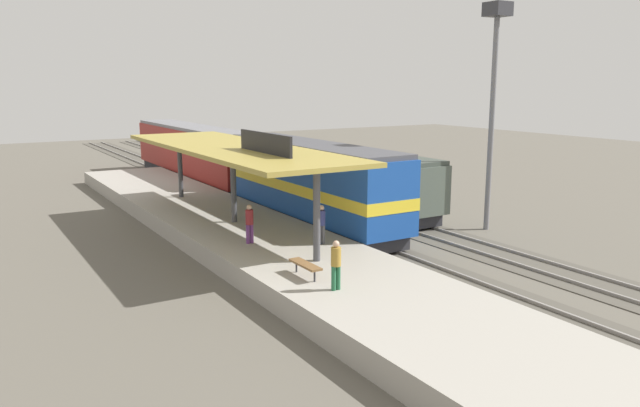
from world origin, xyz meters
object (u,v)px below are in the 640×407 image
(person_walking, at_px, (250,222))
(person_boarding, at_px, (321,223))
(locomotive, at_px, (311,184))
(freight_car, at_px, (364,181))
(light_mast, at_px, (494,69))
(platform_bench, at_px, (305,265))
(passenger_carriage_single, at_px, (194,153))
(person_waiting, at_px, (336,263))

(person_walking, xyz_separation_m, person_boarding, (2.57, -1.74, 0.00))
(locomotive, bearing_deg, person_walking, -141.95)
(locomotive, height_order, person_boarding, locomotive)
(locomotive, height_order, freight_car, locomotive)
(light_mast, bearing_deg, person_walking, 176.62)
(person_boarding, bearing_deg, freight_car, 45.34)
(locomotive, height_order, person_walking, locomotive)
(person_walking, bearing_deg, person_boarding, -34.00)
(person_walking, bearing_deg, freight_car, 30.57)
(platform_bench, height_order, passenger_carriage_single, passenger_carriage_single)
(locomotive, relative_size, passenger_carriage_single, 0.72)
(platform_bench, height_order, person_waiting, person_waiting)
(platform_bench, height_order, freight_car, freight_car)
(passenger_carriage_single, relative_size, freight_car, 1.67)
(platform_bench, bearing_deg, locomotive, 58.47)
(light_mast, bearing_deg, freight_car, 114.92)
(platform_bench, distance_m, person_waiting, 1.84)
(passenger_carriage_single, bearing_deg, platform_bench, -102.19)
(passenger_carriage_single, distance_m, person_waiting, 30.12)
(locomotive, relative_size, person_waiting, 8.44)
(passenger_carriage_single, xyz_separation_m, light_mast, (7.80, -23.27, 6.08))
(locomotive, xyz_separation_m, passenger_carriage_single, (0.00, 18.00, -0.10))
(freight_car, distance_m, light_mast, 9.95)
(passenger_carriage_single, distance_m, light_mast, 25.28)
(person_waiting, xyz_separation_m, person_walking, (0.12, 7.08, 0.00))
(passenger_carriage_single, relative_size, light_mast, 1.71)
(locomotive, height_order, passenger_carriage_single, locomotive)
(locomotive, relative_size, person_boarding, 8.44)
(platform_bench, height_order, locomotive, locomotive)
(person_boarding, bearing_deg, passenger_carriage_single, 82.62)
(passenger_carriage_single, height_order, person_waiting, passenger_carriage_single)
(passenger_carriage_single, relative_size, person_boarding, 11.70)
(platform_bench, distance_m, person_boarding, 4.61)
(freight_car, distance_m, person_waiting, 16.80)
(light_mast, height_order, person_waiting, light_mast)
(freight_car, bearing_deg, locomotive, -160.60)
(freight_car, bearing_deg, person_boarding, -134.66)
(person_walking, bearing_deg, platform_bench, -93.15)
(person_waiting, height_order, person_walking, same)
(light_mast, bearing_deg, platform_bench, -161.88)
(light_mast, xyz_separation_m, person_waiting, (-13.63, -6.28, -6.54))
(freight_car, relative_size, person_walking, 7.02)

